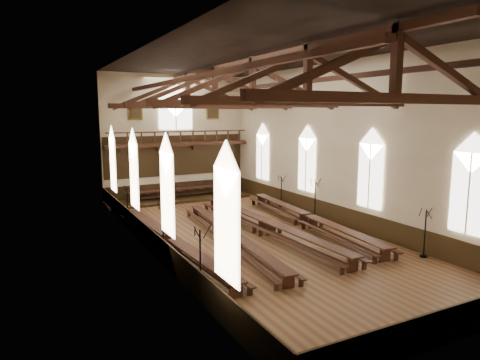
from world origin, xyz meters
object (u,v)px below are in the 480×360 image
object	(u,v)px
candelabrum_left_far	(128,210)
candelabrum_right_mid	(315,207)
dais	(179,199)
candelabrum_left_mid	(163,239)
high_table	(178,190)
refectory_row_b	(231,234)
candelabrum_left_near	(200,271)
refectory_row_a	(171,240)
refectory_row_d	(309,217)
candelabrum_right_near	(424,242)
candelabrum_right_far	(281,197)
refectory_row_c	(267,224)

from	to	relation	value
candelabrum_left_far	candelabrum_right_mid	size ratio (longest dim) A/B	0.88
dais	candelabrum_left_mid	distance (m)	13.49
candelabrum_right_mid	high_table	bearing A→B (deg)	121.10
refectory_row_b	candelabrum_left_mid	bearing A→B (deg)	-176.06
candelabrum_left_mid	candelabrum_left_far	bearing A→B (deg)	90.00
high_table	candelabrum_right_mid	bearing A→B (deg)	-58.90
dais	candelabrum_left_far	size ratio (longest dim) A/B	4.86
refectory_row_b	candelabrum_left_near	distance (m)	6.37
refectory_row_a	candelabrum_left_far	xyz separation A→B (m)	(-0.56, 7.05, 0.20)
candelabrum_right_mid	refectory_row_a	bearing A→B (deg)	-169.49
refectory_row_d	candelabrum_left_far	bearing A→B (deg)	145.93
dais	candelabrum_left_far	distance (m)	7.07
refectory_row_b	candelabrum_right_near	bearing A→B (deg)	-41.13
refectory_row_d	candelabrum_left_near	distance (m)	11.29
refectory_row_a	candelabrum_right_mid	xyz separation A→B (m)	(10.54, 1.95, 0.29)
candelabrum_left_near	refectory_row_a	bearing A→B (deg)	84.06
refectory_row_a	candelabrum_right_mid	distance (m)	10.72
candelabrum_left_mid	candelabrum_right_mid	world-z (taller)	candelabrum_left_mid
refectory_row_b	refectory_row_d	xyz separation A→B (m)	(5.75, 0.88, 0.07)
candelabrum_left_near	candelabrum_right_far	bearing A→B (deg)	45.84
high_table	refectory_row_d	bearing A→B (deg)	-68.43
high_table	candelabrum_right_mid	distance (m)	11.60
refectory_row_a	refectory_row_b	world-z (taller)	refectory_row_a
refectory_row_a	refectory_row_c	bearing A→B (deg)	3.78
dais	candelabrum_left_near	distance (m)	18.03
dais	high_table	size ratio (longest dim) A/B	1.41
refectory_row_b	dais	distance (m)	12.28
refectory_row_d	dais	xyz separation A→B (m)	(-4.48, 11.32, -0.46)
refectory_row_a	candelabrum_left_mid	distance (m)	0.86
high_table	candelabrum_left_near	world-z (taller)	candelabrum_left_near
refectory_row_c	refectory_row_d	distance (m)	3.11
dais	candelabrum_right_far	bearing A→B (deg)	-44.31
refectory_row_b	candelabrum_right_mid	bearing A→B (deg)	17.37
candelabrum_left_mid	refectory_row_d	bearing A→B (deg)	6.81
candelabrum_right_mid	candelabrum_right_near	bearing A→B (deg)	-90.00
refectory_row_c	candelabrum_left_mid	xyz separation A→B (m)	(-6.48, -0.97, 0.25)
refectory_row_b	candelabrum_right_near	distance (m)	9.65
refectory_row_c	candelabrum_right_mid	distance (m)	4.88
candelabrum_left_far	candelabrum_right_far	size ratio (longest dim) A/B	0.99
dais	candelabrum_left_far	world-z (taller)	candelabrum_left_far
refectory_row_a	high_table	bearing A→B (deg)	69.05
candelabrum_left_near	candelabrum_right_near	xyz separation A→B (m)	(11.10, -1.27, -0.06)
refectory_row_d	candelabrum_right_near	size ratio (longest dim) A/B	6.01
high_table	candelabrum_left_near	bearing A→B (deg)	-106.48
refectory_row_c	candelabrum_right_far	bearing A→B (deg)	50.72
refectory_row_a	dais	distance (m)	12.73
refectory_row_d	candelabrum_left_mid	distance (m)	9.66
candelabrum_left_near	candelabrum_right_far	distance (m)	15.93
refectory_row_c	candelabrum_right_near	xyz separation A→B (m)	(4.62, -7.06, 0.17)
dais	candelabrum_right_near	distance (m)	19.50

